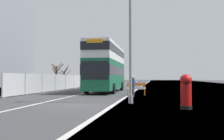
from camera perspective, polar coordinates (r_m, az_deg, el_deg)
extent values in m
cube|color=#38383A|center=(14.57, -7.59, -7.96)|extent=(140.00, 280.00, 0.10)
cube|color=#B2AFA8|center=(14.11, 0.19, -7.99)|extent=(0.24, 196.00, 0.01)
cube|color=silver|center=(15.50, -16.60, -7.35)|extent=(0.16, 168.00, 0.01)
cube|color=#145638|center=(27.32, -1.26, -1.16)|extent=(2.72, 11.30, 2.89)
cube|color=silver|center=(27.38, -1.26, 2.28)|extent=(2.72, 11.30, 0.40)
cube|color=silver|center=(27.46, -1.26, 4.10)|extent=(2.69, 11.19, 1.35)
cube|color=black|center=(27.33, -1.26, -0.25)|extent=(2.75, 11.42, 0.92)
cube|color=black|center=(27.46, -1.26, 4.10)|extent=(2.73, 11.36, 0.74)
cube|color=black|center=(21.78, -3.91, -0.07)|extent=(2.37, 0.09, 1.59)
cube|color=orange|center=(22.00, -3.89, 6.52)|extent=(1.42, 0.08, 0.32)
cube|color=#145638|center=(27.34, -1.26, -3.81)|extent=(2.75, 11.42, 0.36)
cylinder|color=black|center=(24.20, -5.75, -4.15)|extent=(0.31, 1.00, 1.00)
cylinder|color=black|center=(23.68, 0.30, -4.21)|extent=(0.31, 1.00, 1.00)
cylinder|color=black|center=(30.62, -2.61, -3.63)|extent=(0.31, 1.00, 1.00)
cylinder|color=black|center=(30.21, 2.19, -3.66)|extent=(0.31, 1.00, 1.00)
cylinder|color=gray|center=(15.46, 4.16, 8.58)|extent=(0.18, 0.18, 8.60)
cylinder|color=gray|center=(15.26, 4.19, -6.55)|extent=(0.29, 0.29, 0.50)
cylinder|color=black|center=(12.99, 16.28, -8.05)|extent=(0.57, 0.57, 0.18)
cylinder|color=#AD0F0F|center=(12.93, 16.26, -4.94)|extent=(0.52, 0.52, 1.23)
sphere|color=#AD0F0F|center=(12.91, 16.23, -2.21)|extent=(0.59, 0.59, 0.59)
cube|color=black|center=(12.64, 16.38, -2.86)|extent=(0.22, 0.03, 0.07)
cube|color=orange|center=(21.87, 5.45, -3.23)|extent=(1.59, 0.43, 0.20)
cube|color=white|center=(21.88, 5.46, -4.07)|extent=(1.59, 0.43, 0.20)
cube|color=orange|center=(21.79, 3.56, -4.49)|extent=(0.08, 0.08, 0.95)
cube|color=black|center=(21.82, 3.57, -5.64)|extent=(0.23, 0.46, 0.08)
cube|color=orange|center=(22.00, 7.33, -4.45)|extent=(0.08, 0.08, 0.95)
cube|color=black|center=(22.03, 7.34, -5.59)|extent=(0.23, 0.46, 0.08)
cube|color=#A8AAAD|center=(22.17, -21.06, -3.05)|extent=(0.04, 3.26, 1.84)
cube|color=#A8AAAD|center=(25.15, -17.10, -2.91)|extent=(0.04, 3.26, 1.84)
cube|color=#A8AAAD|center=(28.23, -13.98, -2.80)|extent=(0.04, 3.26, 1.84)
cube|color=#A8AAAD|center=(31.37, -11.48, -2.69)|extent=(0.04, 3.26, 1.84)
cube|color=#A8AAAD|center=(34.56, -9.45, -2.61)|extent=(0.04, 3.26, 1.84)
cube|color=#A8AAAD|center=(37.79, -7.75, -2.53)|extent=(0.04, 3.26, 1.84)
cylinder|color=#939699|center=(20.73, -23.47, -3.13)|extent=(0.06, 0.06, 1.94)
cube|color=gray|center=(20.77, -23.50, -5.64)|extent=(0.44, 0.20, 0.12)
cylinder|color=#939699|center=(23.65, -18.95, -2.98)|extent=(0.06, 0.06, 1.94)
cube|color=gray|center=(23.69, -18.97, -5.19)|extent=(0.44, 0.20, 0.12)
cylinder|color=#939699|center=(26.68, -15.45, -2.85)|extent=(0.06, 0.06, 1.94)
cube|color=gray|center=(26.72, -15.46, -4.81)|extent=(0.44, 0.20, 0.12)
cylinder|color=#939699|center=(29.79, -12.67, -2.74)|extent=(0.06, 0.06, 1.94)
cube|color=gray|center=(29.83, -12.68, -4.49)|extent=(0.44, 0.20, 0.12)
cylinder|color=#939699|center=(32.96, -10.42, -2.65)|extent=(0.06, 0.06, 1.94)
cube|color=gray|center=(32.99, -10.42, -4.23)|extent=(0.44, 0.20, 0.12)
cylinder|color=#939699|center=(36.17, -8.56, -2.57)|extent=(0.06, 0.06, 1.94)
cube|color=gray|center=(36.20, -8.57, -4.01)|extent=(0.44, 0.20, 0.12)
cylinder|color=#939699|center=(39.42, -7.01, -2.50)|extent=(0.06, 0.06, 1.94)
cube|color=gray|center=(39.44, -7.02, -3.83)|extent=(0.44, 0.20, 0.12)
cube|color=silver|center=(42.39, -1.92, -2.72)|extent=(1.82, 4.02, 1.19)
cube|color=black|center=(42.38, -1.91, -1.42)|extent=(1.68, 2.21, 0.73)
cylinder|color=black|center=(43.45, -0.40, -3.32)|extent=(0.20, 0.60, 0.60)
cylinder|color=black|center=(43.81, -2.76, -3.31)|extent=(0.20, 0.60, 0.60)
cylinder|color=black|center=(41.00, -1.02, -3.42)|extent=(0.20, 0.60, 0.60)
cylinder|color=black|center=(41.38, -3.50, -3.40)|extent=(0.20, 0.60, 0.60)
cube|color=silver|center=(50.68, -0.93, -2.46)|extent=(1.76, 4.45, 1.35)
cube|color=black|center=(50.68, -0.93, -1.33)|extent=(1.62, 2.45, 0.64)
cylinder|color=black|center=(51.90, 0.31, -3.05)|extent=(0.20, 0.60, 0.60)
cylinder|color=black|center=(52.21, -1.60, -3.04)|extent=(0.20, 0.60, 0.60)
cylinder|color=black|center=(49.18, -0.22, -3.13)|extent=(0.20, 0.60, 0.60)
cylinder|color=black|center=(49.51, -2.22, -3.12)|extent=(0.20, 0.60, 0.60)
cube|color=gray|center=(59.35, 1.51, -2.45)|extent=(1.75, 4.46, 1.13)
cube|color=black|center=(59.35, 1.51, -1.55)|extent=(1.61, 2.46, 0.74)
cylinder|color=black|center=(60.62, 2.51, -2.85)|extent=(0.20, 0.60, 0.60)
cylinder|color=black|center=(60.86, 0.88, -2.85)|extent=(0.20, 0.60, 0.60)
cylinder|color=black|center=(57.87, 2.17, -2.91)|extent=(0.20, 0.60, 0.60)
cylinder|color=black|center=(58.13, 0.46, -2.91)|extent=(0.20, 0.60, 0.60)
cylinder|color=#4C3D2D|center=(49.74, -12.33, -1.28)|extent=(0.38, 0.38, 3.71)
cylinder|color=#4C3D2D|center=(49.34, -11.61, 0.51)|extent=(1.60, 0.53, 1.52)
cylinder|color=#4C3D2D|center=(50.16, -11.82, 0.87)|extent=(0.75, 1.21, 1.37)
cylinder|color=#4C3D2D|center=(50.35, -12.79, -0.29)|extent=(1.42, 1.03, 1.36)
cylinder|color=#4C3D2D|center=(49.64, -12.91, 0.53)|extent=(1.03, 0.81, 1.55)
cylinder|color=#4C3D2D|center=(49.01, -12.64, 0.41)|extent=(0.21, 1.72, 1.52)
cylinder|color=#4C3D2D|center=(59.67, -10.64, -1.65)|extent=(0.34, 0.34, 3.08)
cylinder|color=#4C3D2D|center=(59.47, -10.18, 0.36)|extent=(1.17, 0.29, 1.73)
cylinder|color=#4C3D2D|center=(60.01, -9.87, -0.69)|extent=(1.44, 1.34, 1.55)
cylinder|color=#4C3D2D|center=(60.27, -10.42, -0.06)|extent=(0.13, 1.32, 1.28)
cylinder|color=#4C3D2D|center=(60.31, -11.17, -0.37)|extent=(1.65, 0.95, 1.41)
cylinder|color=#4C3D2D|center=(59.47, -11.54, -0.68)|extent=(1.77, 1.24, 1.31)
cylinder|color=#4C3D2D|center=(58.94, -10.90, -0.64)|extent=(0.12, 1.64, 1.07)
cylinder|color=#4C3D2D|center=(59.01, -10.22, -0.09)|extent=(1.42, 1.15, 1.29)
cylinder|color=#2D3342|center=(20.54, 4.64, -4.78)|extent=(0.29, 0.29, 0.87)
cylinder|color=navy|center=(20.51, 4.64, -2.71)|extent=(0.34, 0.34, 0.61)
sphere|color=beige|center=(20.51, 4.63, -1.55)|extent=(0.22, 0.22, 0.22)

